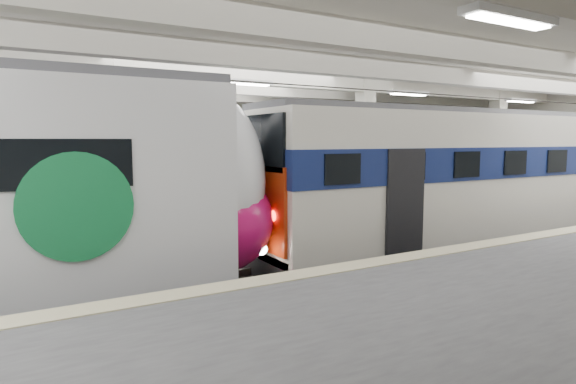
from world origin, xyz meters
TOP-DOWN VIEW (x-y plane):
  - station_hall at (0.00, -1.74)m, footprint 36.00×24.00m
  - older_rer at (5.83, 0.00)m, footprint 12.89×2.85m
  - far_train at (-2.21, 5.50)m, footprint 12.91×3.19m

SIDE VIEW (x-z plane):
  - far_train at x=-2.21m, z-range 0.07..4.21m
  - older_rer at x=5.83m, z-range 0.11..4.38m
  - station_hall at x=0.00m, z-range 0.37..6.12m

